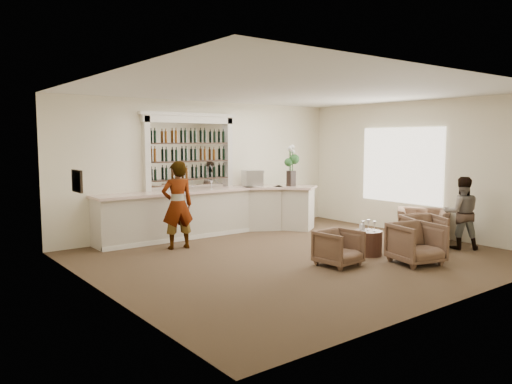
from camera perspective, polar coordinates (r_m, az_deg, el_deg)
ground at (r=10.17m, az=4.85°, el=-7.37°), size 8.00×8.00×0.00m
room_shell at (r=10.54m, az=3.01°, el=5.94°), size 8.04×7.02×3.32m
bar_counter at (r=12.32m, az=-5.12°, el=-2.31°), size 5.72×1.80×1.14m
back_bar_alcove at (r=12.37m, az=-7.54°, el=4.49°), size 2.64×0.25×3.00m
cocktail_table at (r=10.49m, az=12.64°, el=-5.68°), size 0.58×0.58×0.50m
sommelier at (r=10.84m, az=-8.96°, el=-1.48°), size 0.76×0.57×1.90m
guest at (r=11.61m, az=22.43°, el=-2.22°), size 0.95×0.96×1.56m
armchair_left at (r=9.49m, az=9.42°, el=-6.31°), size 0.78×0.80×0.67m
armchair_center at (r=9.96m, az=17.84°, el=-5.62°), size 1.02×1.04×0.79m
armchair_right at (r=11.32m, az=18.56°, el=-4.38°), size 1.08×1.09×0.74m
armchair_far at (r=12.29m, az=18.46°, el=-3.58°), size 1.46×1.49×0.73m
espresso_machine at (r=13.05m, az=-0.42°, el=1.60°), size 0.56×0.51×0.42m
flower_vase at (r=13.04m, az=4.05°, el=3.31°), size 0.28×0.28×1.06m
wine_glass_bar_left at (r=11.62m, az=-10.09°, el=0.46°), size 0.07×0.07×0.21m
wine_glass_bar_right at (r=12.25m, az=-5.11°, el=0.81°), size 0.07×0.07×0.21m
wine_glass_tbl_a at (r=10.36m, az=12.13°, el=-3.82°), size 0.07×0.07×0.21m
wine_glass_tbl_b at (r=10.55m, az=12.70°, el=-3.65°), size 0.07×0.07×0.21m
wine_glass_tbl_c at (r=10.38m, az=13.38°, el=-3.83°), size 0.07×0.07×0.21m
napkin_holder at (r=10.51m, az=12.03°, el=-3.93°), size 0.08×0.08×0.12m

